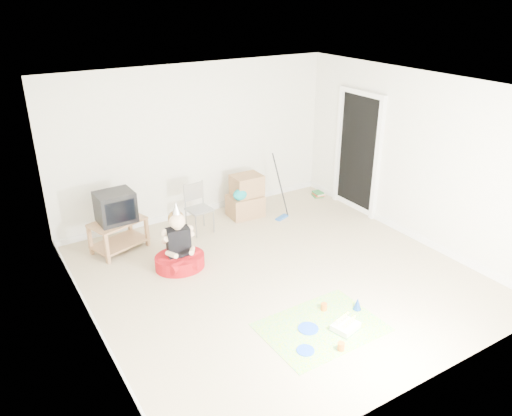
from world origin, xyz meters
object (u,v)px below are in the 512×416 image
folding_chair (199,209)px  cardboard_boxes (246,197)px  crt_tv (115,207)px  birthday_cake (345,327)px  tv_stand (119,233)px  seated_woman (179,254)px

folding_chair → cardboard_boxes: (0.96, 0.16, -0.05)m
crt_tv → birthday_cake: bearing=-66.0°
cardboard_boxes → birthday_cake: 3.46m
tv_stand → folding_chair: (1.31, -0.08, 0.11)m
crt_tv → seated_woman: bearing=-62.0°
cardboard_boxes → birthday_cake: cardboard_boxes is taller
crt_tv → seated_woman: (0.57, -0.97, -0.50)m
tv_stand → seated_woman: size_ratio=0.88×
tv_stand → cardboard_boxes: size_ratio=1.22×
crt_tv → cardboard_boxes: 2.31m
folding_chair → birthday_cake: 3.26m
tv_stand → birthday_cake: bearing=-63.6°
seated_woman → birthday_cake: bearing=-65.3°
cardboard_boxes → seated_woman: seated_woman is taller
tv_stand → crt_tv: bearing=0.0°
cardboard_boxes → tv_stand: bearing=-178.0°
tv_stand → cardboard_boxes: bearing=2.0°
tv_stand → birthday_cake: size_ratio=2.56×
birthday_cake → cardboard_boxes: bearing=79.4°
crt_tv → birthday_cake: (1.64, -3.31, -0.68)m
folding_chair → seated_woman: 1.17m
tv_stand → folding_chair: bearing=-3.6°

